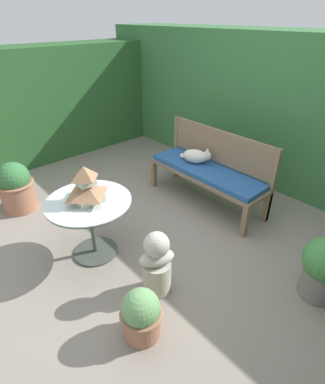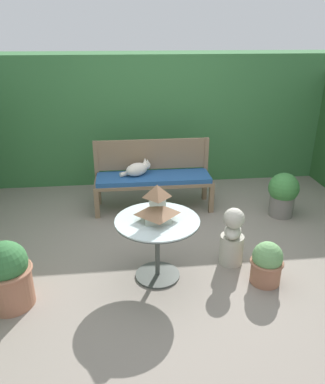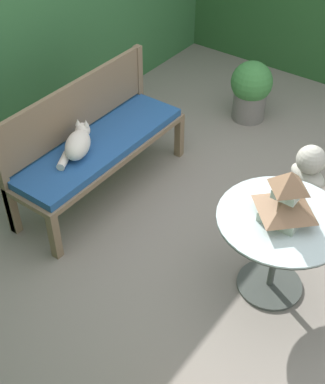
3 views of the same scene
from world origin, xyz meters
name	(u,v)px [view 3 (image 3 of 3)]	position (x,y,z in m)	size (l,w,h in m)	color
ground	(227,235)	(0.00, 0.00, 0.00)	(30.00, 30.00, 0.00)	gray
garden_bench	(101,149)	(-0.14, 1.05, 0.39)	(1.52, 0.47, 0.46)	#7F664C
bench_backrest	(77,113)	(-0.14, 1.27, 0.63)	(1.52, 0.06, 0.88)	#7F664C
cat	(78,144)	(-0.34, 1.08, 0.55)	(0.41, 0.29, 0.21)	silver
patio_table	(279,233)	(-0.23, -0.46, 0.48)	(0.78, 0.78, 0.61)	#424742
pagoda_birdhouse	(286,199)	(-0.23, -0.46, 0.75)	(0.31, 0.31, 0.34)	#B2BCA8
garden_bust	(306,183)	(0.53, -0.32, 0.29)	(0.26, 0.33, 0.61)	#B7B2A3
potted_plant_hedge_corner	(251,89)	(1.46, 0.66, 0.30)	(0.38, 0.38, 0.57)	slate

